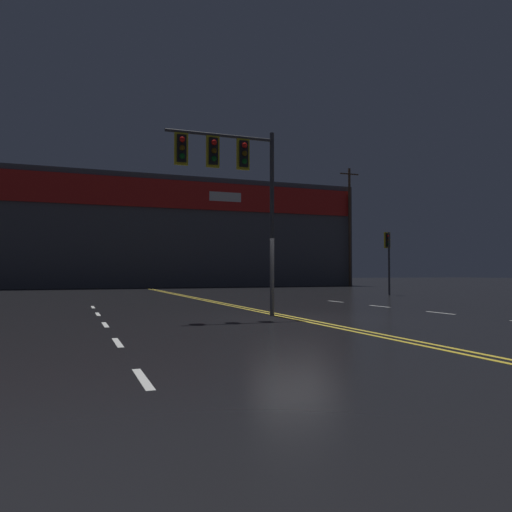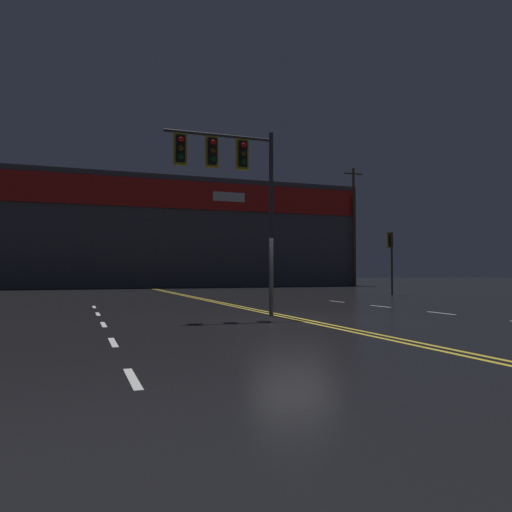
# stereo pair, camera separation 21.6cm
# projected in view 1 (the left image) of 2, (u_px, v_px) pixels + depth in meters

# --- Properties ---
(ground_plane) EXTENTS (200.00, 200.00, 0.00)m
(ground_plane) POSITION_uv_depth(u_px,v_px,m) (294.00, 318.00, 15.19)
(ground_plane) COLOR black
(road_markings) EXTENTS (16.44, 60.00, 0.01)m
(road_markings) POSITION_uv_depth(u_px,v_px,m) (360.00, 322.00, 13.89)
(road_markings) COLOR gold
(road_markings) RESTS_ON ground
(traffic_signal_median) EXTENTS (3.57, 0.36, 5.96)m
(traffic_signal_median) POSITION_uv_depth(u_px,v_px,m) (229.00, 169.00, 15.71)
(traffic_signal_median) COLOR #38383D
(traffic_signal_median) RESTS_ON ground
(traffic_signal_corner_northeast) EXTENTS (0.42, 0.36, 3.91)m
(traffic_signal_corner_northeast) POSITION_uv_depth(u_px,v_px,m) (388.00, 249.00, 31.07)
(traffic_signal_corner_northeast) COLOR #38383D
(traffic_signal_corner_northeast) RESTS_ON ground
(building_backdrop) EXTENTS (43.82, 10.23, 10.59)m
(building_backdrop) POSITION_uv_depth(u_px,v_px,m) (138.00, 234.00, 50.33)
(building_backdrop) COLOR #4C4C51
(building_backdrop) RESTS_ON ground
(utility_pole_row) EXTENTS (45.65, 0.26, 12.47)m
(utility_pole_row) POSITION_uv_depth(u_px,v_px,m) (147.00, 219.00, 45.32)
(utility_pole_row) COLOR #4C3828
(utility_pole_row) RESTS_ON ground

